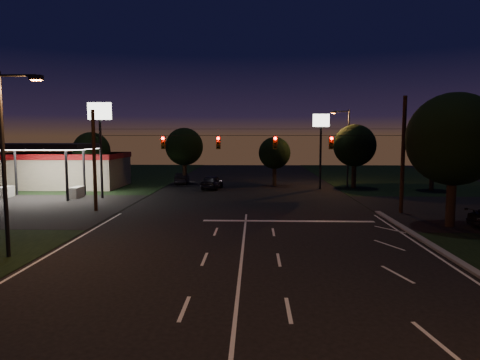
{
  "coord_description": "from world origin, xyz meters",
  "views": [
    {
      "loc": [
        0.62,
        -18.18,
        5.94
      ],
      "look_at": [
        -0.36,
        10.5,
        3.0
      ],
      "focal_mm": 32.0,
      "sensor_mm": 36.0,
      "label": 1
    }
  ],
  "objects_px": {
    "utility_pole_right": "(401,213)",
    "car_oncoming_a": "(212,182)",
    "tree_right_near": "(453,140)",
    "car_oncoming_b": "(182,178)"
  },
  "relations": [
    {
      "from": "utility_pole_right",
      "to": "car_oncoming_a",
      "type": "bearing_deg",
      "value": 137.92
    },
    {
      "from": "utility_pole_right",
      "to": "car_oncoming_b",
      "type": "distance_m",
      "value": 28.66
    },
    {
      "from": "car_oncoming_a",
      "to": "car_oncoming_b",
      "type": "relative_size",
      "value": 1.15
    },
    {
      "from": "tree_right_near",
      "to": "car_oncoming_a",
      "type": "distance_m",
      "value": 26.77
    },
    {
      "from": "utility_pole_right",
      "to": "car_oncoming_a",
      "type": "distance_m",
      "value": 21.84
    },
    {
      "from": "tree_right_near",
      "to": "car_oncoming_a",
      "type": "relative_size",
      "value": 1.88
    },
    {
      "from": "tree_right_near",
      "to": "utility_pole_right",
      "type": "bearing_deg",
      "value": 107.53
    },
    {
      "from": "tree_right_near",
      "to": "car_oncoming_a",
      "type": "height_order",
      "value": "tree_right_near"
    },
    {
      "from": "utility_pole_right",
      "to": "car_oncoming_a",
      "type": "relative_size",
      "value": 1.93
    },
    {
      "from": "tree_right_near",
      "to": "car_oncoming_b",
      "type": "height_order",
      "value": "tree_right_near"
    }
  ]
}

